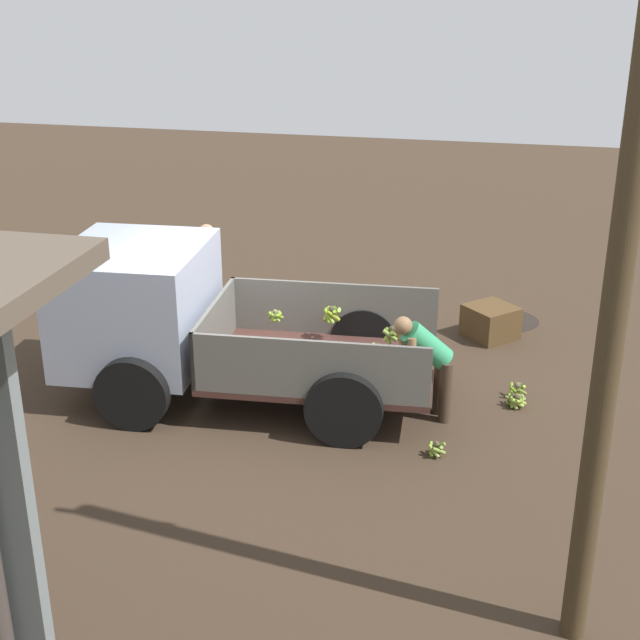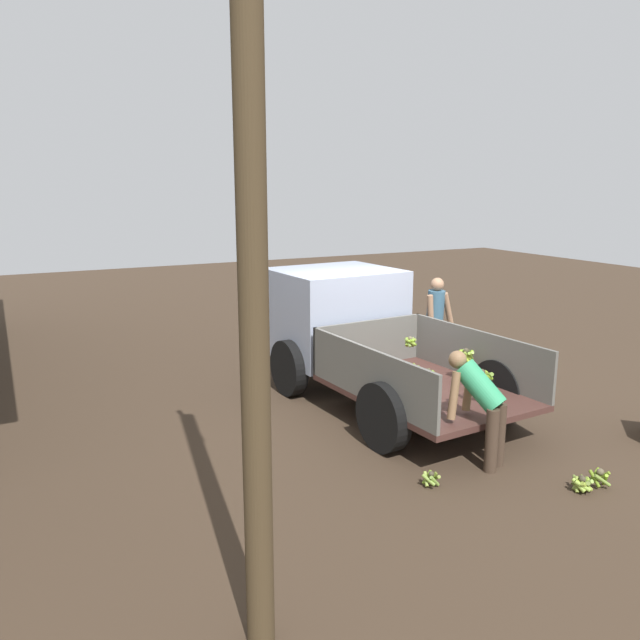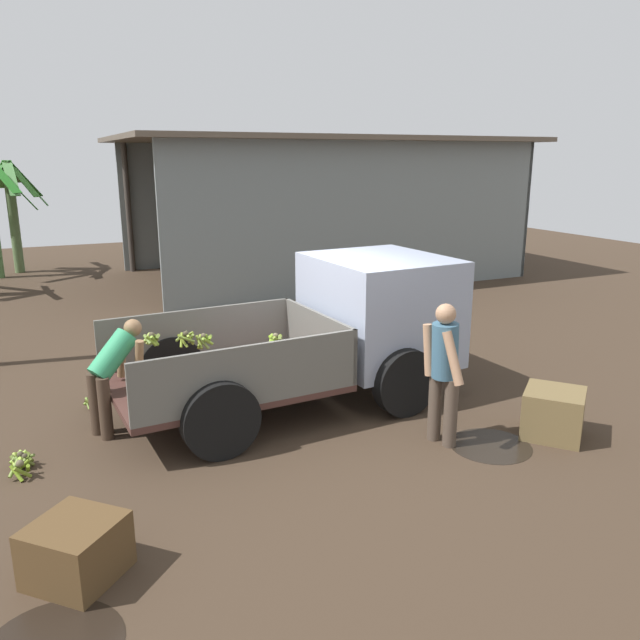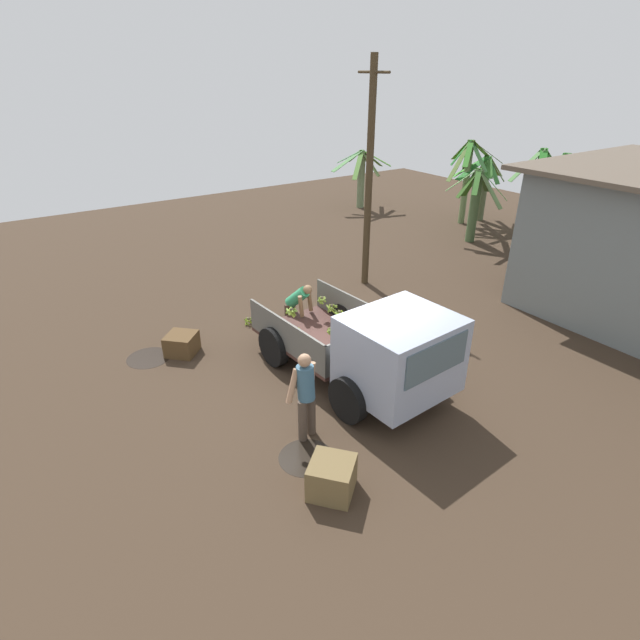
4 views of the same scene
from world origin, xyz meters
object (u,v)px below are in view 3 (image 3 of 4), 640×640
cargo_truck (354,322)px  wooden_crate_0 (76,550)px  person_foreground_visitor (444,368)px  person_bystander_near_shed (193,262)px  banana_bunch_on_ground_1 (20,468)px  banana_bunch_on_ground_2 (25,460)px  banana_bunch_on_ground_0 (20,459)px  banana_bunch_on_ground_3 (92,401)px  person_worker_loading (112,370)px  wooden_crate_1 (553,413)px

cargo_truck → wooden_crate_0: size_ratio=7.28×
person_foreground_visitor → person_bystander_near_shed: bearing=-100.4°
banana_bunch_on_ground_1 → banana_bunch_on_ground_2: 0.24m
banana_bunch_on_ground_0 → banana_bunch_on_ground_1: size_ratio=1.02×
banana_bunch_on_ground_1 → banana_bunch_on_ground_3: (0.85, 1.67, -0.02)m
person_worker_loading → wooden_crate_0: person_worker_loading is taller
person_worker_loading → banana_bunch_on_ground_0: size_ratio=5.53×
banana_bunch_on_ground_2 → person_bystander_near_shed: bearing=63.8°
banana_bunch_on_ground_0 → banana_bunch_on_ground_2: 0.06m
banana_bunch_on_ground_1 → person_foreground_visitor: bearing=-13.9°
person_bystander_near_shed → wooden_crate_0: (-3.19, -9.43, -0.66)m
person_worker_loading → person_bystander_near_shed: bearing=44.0°
person_foreground_visitor → banana_bunch_on_ground_0: (-4.48, 1.39, -0.84)m
cargo_truck → banana_bunch_on_ground_0: bearing=-177.3°
person_bystander_near_shed → banana_bunch_on_ground_0: bearing=-14.5°
cargo_truck → banana_bunch_on_ground_2: bearing=-176.7°
cargo_truck → wooden_crate_1: size_ratio=6.99×
person_worker_loading → banana_bunch_on_ground_3: (-0.22, 0.86, -0.69)m
person_foreground_visitor → cargo_truck: bearing=-100.6°
banana_bunch_on_ground_0 → wooden_crate_1: size_ratio=0.36×
cargo_truck → banana_bunch_on_ground_1: size_ratio=19.52×
cargo_truck → person_foreground_visitor: cargo_truck is taller
person_bystander_near_shed → banana_bunch_on_ground_2: person_bystander_near_shed is taller
person_worker_loading → banana_bunch_on_ground_0: 1.38m
banana_bunch_on_ground_2 → wooden_crate_0: 2.19m
cargo_truck → person_foreground_visitor: bearing=-88.4°
banana_bunch_on_ground_1 → cargo_truck: bearing=10.2°
cargo_truck → person_worker_loading: bearing=175.5°
person_bystander_near_shed → wooden_crate_1: bearing=25.8°
person_foreground_visitor → wooden_crate_1: person_foreground_visitor is taller
person_worker_loading → wooden_crate_0: (-0.64, -2.73, -0.55)m
banana_bunch_on_ground_1 → wooden_crate_0: wooden_crate_0 is taller
person_foreground_visitor → wooden_crate_0: person_foreground_visitor is taller
banana_bunch_on_ground_0 → wooden_crate_1: 6.09m
person_foreground_visitor → banana_bunch_on_ground_0: bearing=-33.3°
banana_bunch_on_ground_0 → banana_bunch_on_ground_3: bearing=58.5°
wooden_crate_0 → banana_bunch_on_ground_3: bearing=83.4°
person_worker_loading → wooden_crate_1: 5.31m
person_worker_loading → person_bystander_near_shed: 7.18m
person_worker_loading → wooden_crate_1: size_ratio=2.02×
person_foreground_visitor → person_worker_loading: (-3.41, 1.92, -0.14)m
banana_bunch_on_ground_3 → wooden_crate_1: (4.97, -3.17, 0.19)m
banana_bunch_on_ground_1 → wooden_crate_0: bearing=-77.3°
person_foreground_visitor → wooden_crate_1: size_ratio=2.51×
person_worker_loading → person_bystander_near_shed: person_bystander_near_shed is taller
wooden_crate_1 → banana_bunch_on_ground_0: bearing=163.0°
banana_bunch_on_ground_0 → banana_bunch_on_ground_2: (0.05, -0.04, -0.00)m
person_bystander_near_shed → banana_bunch_on_ground_3: 6.53m
person_bystander_near_shed → banana_bunch_on_ground_1: (-3.62, -7.52, -0.78)m
person_foreground_visitor → wooden_crate_0: (-4.04, -0.80, -0.69)m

